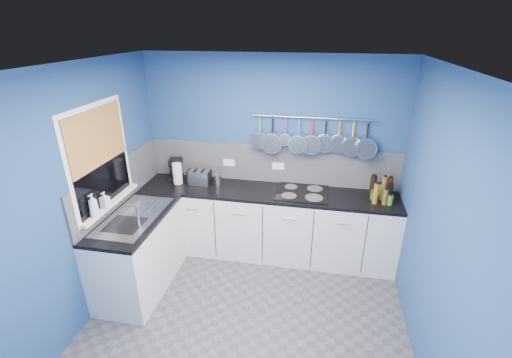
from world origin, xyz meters
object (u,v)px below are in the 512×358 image
(toaster, at_px, (199,177))
(soap_bottle_b, at_px, (105,200))
(coffee_maker, at_px, (176,169))
(canister, at_px, (217,179))
(soap_bottle_a, at_px, (93,205))
(paper_towel, at_px, (177,173))
(hob, at_px, (302,192))

(toaster, bearing_deg, soap_bottle_b, -118.47)
(coffee_maker, bearing_deg, canister, -12.21)
(soap_bottle_a, xyz_separation_m, toaster, (0.64, 1.24, -0.18))
(coffee_maker, relative_size, toaster, 1.05)
(toaster, bearing_deg, coffee_maker, 172.40)
(soap_bottle_a, relative_size, paper_towel, 0.88)
(hob, bearing_deg, canister, 177.31)
(coffee_maker, relative_size, canister, 2.13)
(hob, bearing_deg, paper_towel, -179.71)
(soap_bottle_b, xyz_separation_m, hob, (1.96, 1.03, -0.23))
(canister, bearing_deg, toaster, -174.76)
(soap_bottle_b, height_order, paper_towel, soap_bottle_b)
(soap_bottle_a, bearing_deg, toaster, 62.63)
(toaster, distance_m, canister, 0.24)
(coffee_maker, bearing_deg, hob, -11.25)
(soap_bottle_a, relative_size, toaster, 0.87)
(coffee_maker, xyz_separation_m, toaster, (0.35, -0.06, -0.06))
(soap_bottle_a, distance_m, canister, 1.55)
(paper_towel, height_order, canister, paper_towel)
(soap_bottle_b, distance_m, toaster, 1.25)
(toaster, distance_m, hob, 1.32)
(canister, bearing_deg, coffee_maker, 175.85)
(toaster, height_order, hob, toaster)
(paper_towel, bearing_deg, canister, 6.58)
(toaster, bearing_deg, hob, 1.52)
(toaster, bearing_deg, canister, 8.05)
(paper_towel, xyz_separation_m, coffee_maker, (-0.07, 0.10, 0.01))
(soap_bottle_a, relative_size, soap_bottle_b, 1.39)
(paper_towel, bearing_deg, coffee_maker, 122.99)
(paper_towel, height_order, hob, paper_towel)
(soap_bottle_b, height_order, coffee_maker, soap_bottle_b)
(soap_bottle_b, distance_m, paper_towel, 1.09)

